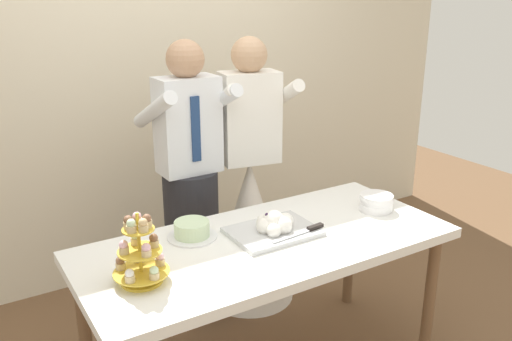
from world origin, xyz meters
The scene contains 8 objects.
rear_wall centered at (0.00, 1.48, 1.45)m, with size 5.20×0.10×2.90m, color beige.
dessert_table centered at (0.00, 0.00, 0.70)m, with size 1.80×0.80×0.78m.
cupcake_stand centered at (-0.65, -0.06, 0.90)m, with size 0.23×0.23×0.31m.
main_cake_tray centered at (0.06, 0.04, 0.81)m, with size 0.44×0.31×0.12m.
plate_stack centered at (0.70, 0.00, 0.82)m, with size 0.18×0.18×0.09m.
round_cake centered at (-0.30, 0.21, 0.81)m, with size 0.24×0.24×0.08m.
person_groom centered at (-0.06, 0.73, 0.75)m, with size 0.46×0.49×1.66m.
person_bride centered at (0.33, 0.71, 0.58)m, with size 0.57×0.56×1.66m.
Camera 1 is at (-1.27, -1.97, 1.91)m, focal length 37.99 mm.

